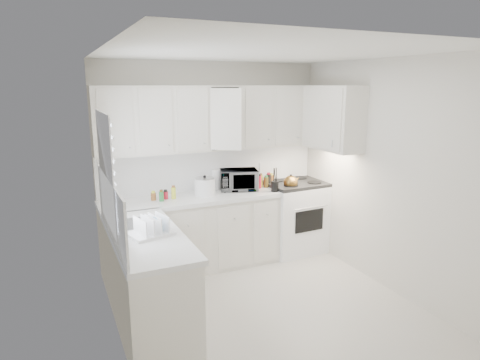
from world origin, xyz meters
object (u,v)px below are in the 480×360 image
tea_kettle (291,182)px  dish_rack (150,224)px  microwave (239,178)px  rice_cooker (205,185)px  stove (295,207)px  utensil_crock (275,179)px

tea_kettle → dish_rack: size_ratio=0.63×
microwave → rice_cooker: 0.51m
stove → rice_cooker: size_ratio=4.97×
stove → tea_kettle: 0.48m
dish_rack → utensil_crock: bearing=13.1°
tea_kettle → stove: bearing=42.6°
microwave → rice_cooker: bearing=-153.6°
rice_cooker → utensil_crock: size_ratio=0.79×
rice_cooker → utensil_crock: bearing=1.7°
dish_rack → microwave: bearing=26.2°
microwave → dish_rack: bearing=-122.7°
stove → tea_kettle: bearing=-140.7°
rice_cooker → dish_rack: size_ratio=0.68×
microwave → stove: bearing=10.9°
dish_rack → tea_kettle: bearing=11.0°
tea_kettle → microwave: size_ratio=0.49×
rice_cooker → dish_rack: (-0.95, -1.15, -0.02)m
rice_cooker → tea_kettle: bearing=6.3°
tea_kettle → dish_rack: (-2.10, -0.99, 0.00)m
microwave → rice_cooker: (-0.50, -0.09, -0.04)m
microwave → utensil_crock: bearing=-19.3°
stove → utensil_crock: bearing=-158.2°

